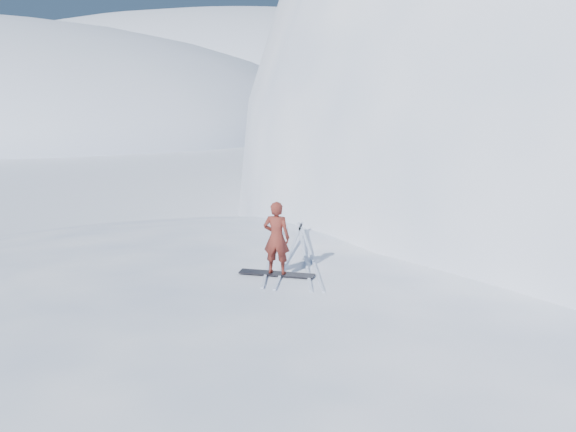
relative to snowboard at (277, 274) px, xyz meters
name	(u,v)px	position (x,y,z in m)	size (l,w,h in m)	color
near_ridge	(355,403)	(1.93, -0.86, -2.41)	(36.00, 28.00, 4.80)	white
far_ridge_c	(229,106)	(-39.07, 106.14, -2.41)	(140.00, 90.00, 36.00)	white
wind_bumps	(272,415)	(0.38, -1.74, -2.41)	(16.00, 14.40, 1.00)	white
snowboard	(277,274)	(0.00, 0.00, 0.00)	(1.68, 0.31, 0.03)	black
snowboarder	(276,238)	(0.00, 0.00, 0.82)	(0.59, 0.39, 1.61)	maroon
board_tracks	(294,250)	(-0.09, 1.95, 0.01)	(2.58, 5.95, 0.04)	silver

